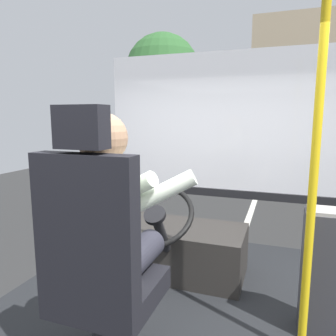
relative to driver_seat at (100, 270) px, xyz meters
name	(u,v)px	position (x,y,z in m)	size (l,w,h in m)	color
ground	(261,182)	(0.21, 9.24, -1.37)	(18.00, 44.00, 0.06)	#2C2C2C
driver_seat	(100,270)	(0.00, 0.00, 0.00)	(0.48, 0.48, 1.35)	black
bus_driver	(111,218)	(0.00, 0.11, 0.22)	(0.77, 0.54, 0.83)	#282833
steering_console	(177,248)	(0.00, 1.18, -0.36)	(1.10, 1.02, 0.82)	#282623
handrail_pole	(314,170)	(0.94, 0.51, 0.45)	(0.04, 0.04, 2.08)	gold
fare_box	(323,273)	(1.05, 0.75, -0.20)	(0.25, 0.20, 0.78)	#333338
windshield_panel	(224,142)	(0.21, 2.06, 0.46)	(2.50, 0.08, 1.48)	silver
street_tree	(163,72)	(-3.68, 10.57, 2.40)	(2.79, 2.79, 5.17)	#4C3828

